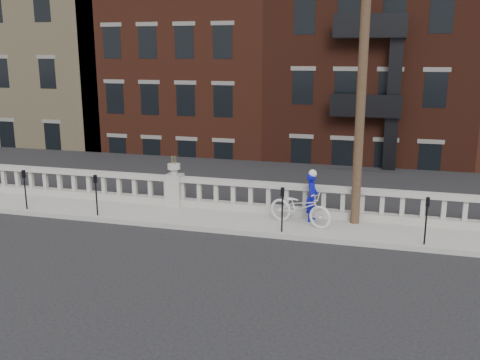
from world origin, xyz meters
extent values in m
plane|color=black|center=(0.00, 0.00, 0.00)|extent=(120.00, 120.00, 0.00)
cube|color=gray|center=(0.00, 3.00, 0.07)|extent=(32.00, 2.20, 0.15)
cube|color=gray|center=(0.00, 3.95, 0.28)|extent=(28.00, 0.34, 0.25)
cube|color=gray|center=(0.00, 3.95, 1.10)|extent=(28.00, 0.34, 0.16)
cube|color=gray|center=(0.00, 3.95, 0.70)|extent=(0.55, 0.55, 1.10)
cylinder|color=gray|center=(0.00, 3.95, 1.35)|extent=(0.24, 0.24, 0.20)
cylinder|color=gray|center=(0.00, 3.95, 1.53)|extent=(0.44, 0.44, 0.18)
cube|color=#605E59|center=(0.00, 4.30, -2.42)|extent=(36.00, 0.50, 5.15)
cube|color=black|center=(0.00, 25.95, -5.25)|extent=(80.00, 44.00, 0.50)
cube|color=#595651|center=(-2.00, 8.45, -3.00)|extent=(16.00, 7.00, 4.00)
cube|color=tan|center=(-17.00, 20.95, 5.00)|extent=(18.00, 16.00, 20.00)
cube|color=#4D2116|center=(-4.00, 19.95, 2.00)|extent=(10.00, 14.00, 14.00)
cube|color=#3E1A11|center=(6.00, 19.95, 2.75)|extent=(10.00, 14.00, 15.50)
cylinder|color=#422D1E|center=(6.20, 3.60, 5.15)|extent=(0.28, 0.28, 10.00)
cylinder|color=black|center=(-4.70, 2.15, 0.70)|extent=(0.05, 0.05, 1.10)
cube|color=black|center=(-4.70, 2.15, 1.38)|extent=(0.10, 0.08, 0.26)
cube|color=black|center=(-4.70, 2.10, 1.42)|extent=(0.06, 0.01, 0.08)
cylinder|color=black|center=(-2.00, 2.15, 0.70)|extent=(0.05, 0.05, 1.10)
cube|color=black|center=(-2.00, 2.15, 1.38)|extent=(0.10, 0.08, 0.26)
cube|color=black|center=(-2.00, 2.10, 1.42)|extent=(0.06, 0.01, 0.08)
cylinder|color=black|center=(4.16, 2.15, 0.70)|extent=(0.05, 0.05, 1.10)
cube|color=black|center=(4.16, 2.15, 1.38)|extent=(0.10, 0.08, 0.26)
cube|color=black|center=(4.16, 2.10, 1.42)|extent=(0.06, 0.01, 0.08)
cylinder|color=black|center=(8.20, 2.15, 0.70)|extent=(0.05, 0.05, 1.10)
cube|color=black|center=(8.20, 2.15, 1.38)|extent=(0.10, 0.08, 0.26)
cube|color=black|center=(8.20, 2.10, 1.42)|extent=(0.06, 0.01, 0.08)
imported|color=white|center=(4.56, 2.99, 0.70)|extent=(2.22, 1.38, 1.10)
imported|color=#0B0DA8|center=(4.85, 3.48, 0.92)|extent=(0.39, 0.58, 1.55)
camera|label=1|loc=(6.98, -12.79, 5.40)|focal=40.00mm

